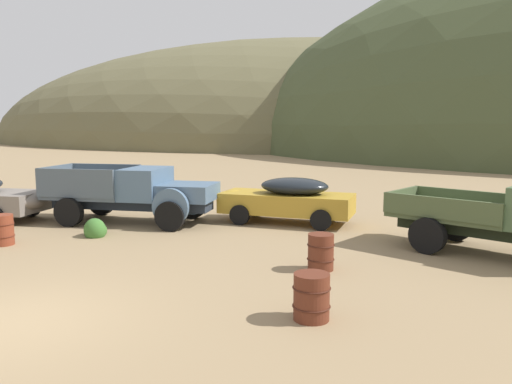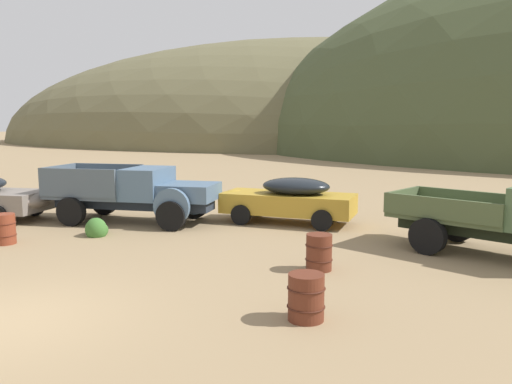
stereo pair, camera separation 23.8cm
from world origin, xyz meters
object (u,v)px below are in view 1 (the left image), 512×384
object	(u,v)px
truck_chalk_blue	(142,193)
oil_drum_spare	(2,230)
car_mustard	(283,199)
oil_drum_by_truck	(311,297)
oil_drum_foreground	(321,252)

from	to	relation	value
truck_chalk_blue	oil_drum_spare	bearing A→B (deg)	-123.41
car_mustard	oil_drum_by_truck	bearing A→B (deg)	109.64
oil_drum_spare	oil_drum_by_truck	xyz separation A→B (m)	(9.56, -2.02, -0.02)
car_mustard	oil_drum_spare	xyz separation A→B (m)	(-6.24, -6.02, -0.38)
oil_drum_spare	oil_drum_foreground	world-z (taller)	oil_drum_spare
truck_chalk_blue	oil_drum_foreground	size ratio (longest dim) A/B	7.13
truck_chalk_blue	oil_drum_foreground	bearing A→B (deg)	-34.21
car_mustard	oil_drum_spare	size ratio (longest dim) A/B	5.58
truck_chalk_blue	car_mustard	size ratio (longest dim) A/B	1.26
truck_chalk_blue	car_mustard	world-z (taller)	truck_chalk_blue
car_mustard	oil_drum_foreground	world-z (taller)	car_mustard
car_mustard	oil_drum_foreground	xyz separation A→B (m)	(2.68, -5.02, -0.39)
truck_chalk_blue	oil_drum_foreground	distance (m)	7.83
truck_chalk_blue	car_mustard	xyz separation A→B (m)	(4.45, 1.85, -0.20)
truck_chalk_blue	oil_drum_spare	world-z (taller)	truck_chalk_blue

